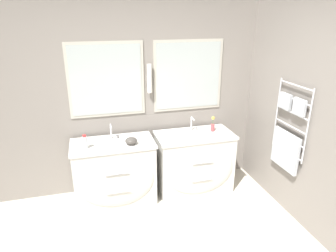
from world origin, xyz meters
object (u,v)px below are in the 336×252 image
(vanity_right, at_px, (195,162))
(flower_vase, at_px, (213,125))
(vanity_left, at_px, (115,173))
(toiletry_bottle, at_px, (85,142))
(amenity_bowl, at_px, (131,141))

(vanity_right, relative_size, flower_vase, 4.89)
(vanity_left, distance_m, flower_vase, 1.43)
(vanity_left, xyz_separation_m, toiletry_bottle, (-0.32, -0.05, 0.48))
(amenity_bowl, relative_size, flower_vase, 0.69)
(vanity_right, bearing_deg, flower_vase, 15.12)
(vanity_left, xyz_separation_m, amenity_bowl, (0.22, -0.08, 0.44))
(toiletry_bottle, bearing_deg, vanity_right, 2.22)
(vanity_right, relative_size, toiletry_bottle, 5.94)
(amenity_bowl, bearing_deg, vanity_left, 160.79)
(vanity_left, height_order, flower_vase, flower_vase)
(toiletry_bottle, bearing_deg, vanity_left, 9.53)
(vanity_right, bearing_deg, toiletry_bottle, -177.78)
(amenity_bowl, distance_m, flower_vase, 1.13)
(vanity_left, distance_m, vanity_right, 1.07)
(vanity_left, height_order, vanity_right, same)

